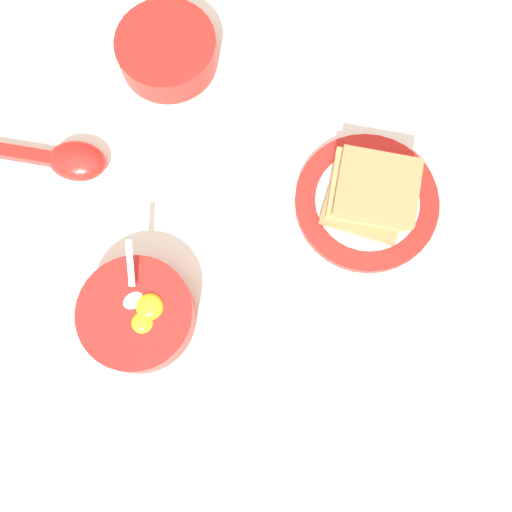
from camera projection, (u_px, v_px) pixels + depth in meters
ground_plane at (200, 221)px, 0.78m from camera, size 3.00×3.00×0.00m
egg_bowl at (137, 315)px, 0.72m from camera, size 0.14×0.14×0.08m
toast_plate at (367, 202)px, 0.78m from camera, size 0.19×0.19×0.01m
toast_sandwich at (371, 192)px, 0.74m from camera, size 0.14×0.14×0.05m
soup_spoon at (68, 160)px, 0.78m from camera, size 0.15×0.14×0.03m
congee_bowl at (167, 50)px, 0.81m from camera, size 0.14×0.14×0.05m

